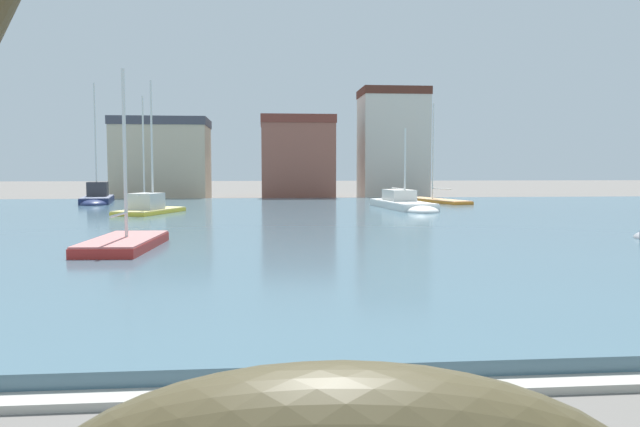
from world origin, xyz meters
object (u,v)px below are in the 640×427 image
sailboat_navy (97,199)px  sailboat_orange (431,202)px  sailboat_white (405,206)px  sailboat_red (128,246)px  sailboat_black (145,206)px  sailboat_yellow (153,210)px

sailboat_navy → sailboat_orange: size_ratio=1.05×
sailboat_navy → sailboat_white: (22.77, -9.00, -0.11)m
sailboat_orange → sailboat_red: bearing=-124.0°
sailboat_black → sailboat_yellow: bearing=-75.3°
sailboat_navy → sailboat_white: size_ratio=1.06×
sailboat_black → sailboat_red: (3.72, -22.84, -0.03)m
sailboat_navy → sailboat_yellow: sailboat_navy is taller
sailboat_black → sailboat_yellow: 6.56m
sailboat_orange → sailboat_red: 33.08m
sailboat_black → sailboat_red: bearing=-80.7°
sailboat_orange → sailboat_black: bearing=-168.4°
sailboat_white → sailboat_red: size_ratio=1.41×
sailboat_yellow → sailboat_white: 16.61m
sailboat_yellow → sailboat_red: bearing=-82.9°
sailboat_black → sailboat_white: sailboat_black is taller
sailboat_black → sailboat_navy: size_ratio=0.84×
sailboat_black → sailboat_navy: sailboat_navy is taller
sailboat_yellow → sailboat_black: bearing=104.7°
sailboat_navy → sailboat_yellow: (6.35, -11.55, -0.12)m
sailboat_navy → sailboat_red: (8.41, -28.04, -0.27)m
sailboat_yellow → sailboat_white: (16.42, 2.55, 0.01)m
sailboat_black → sailboat_red: size_ratio=1.26×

